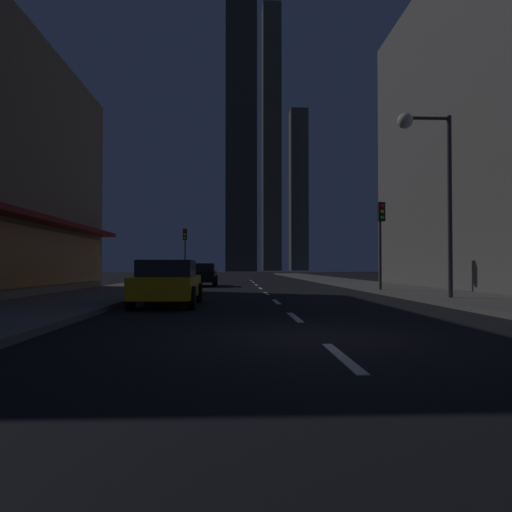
{
  "coord_description": "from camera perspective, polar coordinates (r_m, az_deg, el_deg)",
  "views": [
    {
      "loc": [
        -1.47,
        -8.57,
        1.25
      ],
      "look_at": [
        0.0,
        24.51,
        1.97
      ],
      "focal_mm": 33.8,
      "sensor_mm": 36.0,
      "label": 1
    }
  ],
  "objects": [
    {
      "name": "skyscraper_distant_tall",
      "position": [
        126.39,
        -1.77,
        13.97
      ],
      "size": [
        7.87,
        6.4,
        68.85
      ],
      "primitive_type": "cube",
      "color": "#373429",
      "rests_on": "ground"
    },
    {
      "name": "traffic_light_far_left",
      "position": [
        39.42,
        -8.41,
        1.59
      ],
      "size": [
        0.32,
        0.48,
        4.2
      ],
      "color": "#2D2D2D",
      "rests_on": "sidewalk_left"
    },
    {
      "name": "street_lamp_right",
      "position": [
        18.53,
        19.57,
        10.71
      ],
      "size": [
        1.96,
        0.56,
        6.58
      ],
      "color": "#38383D",
      "rests_on": "sidewalk_right"
    },
    {
      "name": "sidewalk_left",
      "position": [
        40.96,
        -10.32,
        -2.88
      ],
      "size": [
        4.0,
        76.0,
        0.15
      ],
      "primitive_type": "cube",
      "color": "#605E59",
      "rests_on": "ground"
    },
    {
      "name": "car_parked_far",
      "position": [
        30.88,
        -6.5,
        -2.19
      ],
      "size": [
        1.98,
        4.24,
        1.45
      ],
      "color": "black",
      "rests_on": "ground"
    },
    {
      "name": "lane_marking_center",
      "position": [
        24.84,
        0.86,
        -4.12
      ],
      "size": [
        0.16,
        38.6,
        0.01
      ],
      "color": "silver",
      "rests_on": "ground"
    },
    {
      "name": "skyscraper_distant_short",
      "position": [
        154.33,
        5.06,
        7.74
      ],
      "size": [
        5.48,
        6.62,
        50.74
      ],
      "primitive_type": "cube",
      "color": "brown",
      "rests_on": "ground"
    },
    {
      "name": "skyscraper_distant_mid",
      "position": [
        148.76,
        1.84,
        13.74
      ],
      "size": [
        5.39,
        8.1,
        79.47
      ],
      "primitive_type": "cube",
      "color": "#494637",
      "rests_on": "ground"
    },
    {
      "name": "ground_plane",
      "position": [
        40.61,
        -0.47,
        -3.09
      ],
      "size": [
        78.0,
        136.0,
        0.1
      ],
      "primitive_type": "cube",
      "color": "black"
    },
    {
      "name": "car_parked_near",
      "position": [
        15.56,
        -10.42,
        -3.1
      ],
      "size": [
        1.98,
        4.24,
        1.45
      ],
      "color": "gold",
      "rests_on": "ground"
    },
    {
      "name": "sidewalk_right",
      "position": [
        41.46,
        9.26,
        -2.86
      ],
      "size": [
        4.0,
        76.0,
        0.15
      ],
      "primitive_type": "cube",
      "color": "#605E59",
      "rests_on": "ground"
    },
    {
      "name": "fire_hydrant_far_left",
      "position": [
        27.79,
        -11.73,
        -2.87
      ],
      "size": [
        0.42,
        0.3,
        0.65
      ],
      "color": "gold",
      "rests_on": "sidewalk_left"
    },
    {
      "name": "traffic_light_near_right",
      "position": [
        23.73,
        14.58,
        3.48
      ],
      "size": [
        0.32,
        0.48,
        4.2
      ],
      "color": "#2D2D2D",
      "rests_on": "sidewalk_right"
    }
  ]
}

